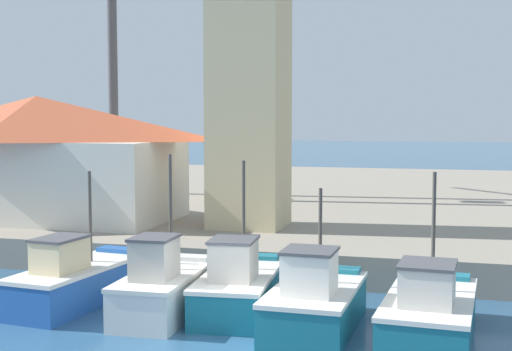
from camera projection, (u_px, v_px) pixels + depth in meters
ground_plane at (213, 343)px, 17.63m from camera, size 300.00×300.00×0.00m
quay_wharf at (354, 201)px, 42.75m from camera, size 120.00×40.00×1.13m
fishing_boat_far_left at (78, 280)px, 21.24m from camera, size 2.34×5.25×3.96m
fishing_boat_left_outer at (164, 288)px, 20.06m from camera, size 1.99×4.46×4.53m
fishing_boat_left_inner at (239, 286)px, 20.41m from camera, size 2.39×4.94×4.33m
fishing_boat_mid_left at (315, 301)px, 18.73m from camera, size 2.28×4.52×3.69m
fishing_boat_center at (429, 311)px, 18.01m from camera, size 2.44×5.02×4.18m
clock_tower at (249, 16)px, 28.37m from camera, size 3.37×3.37×17.64m
warehouse_left at (37, 156)px, 31.27m from camera, size 12.39×6.19×5.37m
port_crane_near at (113, 59)px, 41.57m from camera, size 2.66×8.23×20.80m
port_crane_far at (246, 83)px, 37.87m from camera, size 2.00×8.50×16.69m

